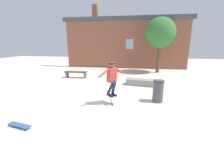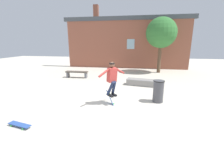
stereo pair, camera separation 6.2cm
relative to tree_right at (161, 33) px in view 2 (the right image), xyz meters
name	(u,v)px [view 2 (the right image)]	position (x,y,z in m)	size (l,w,h in m)	color
ground_plane	(103,111)	(-2.89, -7.80, -3.14)	(40.00, 40.00, 0.00)	beige
building_backdrop	(126,42)	(-2.92, 1.92, -0.67)	(12.05, 0.52, 5.81)	#93513D
tree_right	(161,33)	(0.00, 0.00, 0.00)	(2.37, 2.37, 4.35)	brown
park_bench	(77,73)	(-5.93, -2.94, -2.81)	(1.58, 0.40, 0.46)	brown
skate_ledge	(142,82)	(-1.45, -4.19, -2.96)	(1.78, 0.79, 0.37)	gray
trash_bin	(158,91)	(-0.84, -6.60, -2.66)	(0.46, 0.46, 0.92)	#47474C
skater	(112,76)	(-2.68, -7.17, -1.98)	(0.90, 0.95, 1.36)	#B23833
skateboard_flipping	(111,99)	(-2.75, -7.12, -2.95)	(0.39, 0.50, 0.70)	#2D519E
skateboard_resting	(20,125)	(-5.09, -9.28, -3.07)	(0.78, 0.32, 0.08)	#2D519E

